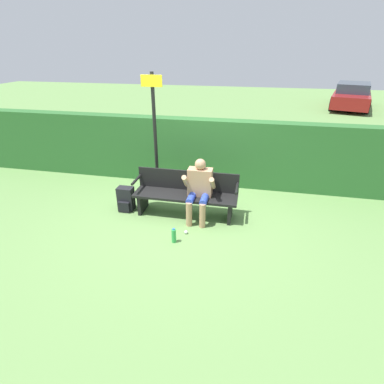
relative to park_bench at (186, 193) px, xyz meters
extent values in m
plane|color=#668E4C|center=(0.00, -0.07, -0.43)|extent=(40.00, 40.00, 0.00)
cube|color=#2D662D|center=(0.00, 1.52, 0.32)|extent=(12.00, 0.36, 1.49)
cube|color=black|center=(0.00, -0.07, -0.02)|extent=(1.94, 0.50, 0.05)
cube|color=black|center=(0.00, 0.16, 0.20)|extent=(1.94, 0.04, 0.39)
cube|color=black|center=(-0.85, -0.07, -0.24)|extent=(0.06, 0.45, 0.39)
cube|color=black|center=(0.85, -0.07, -0.24)|extent=(0.06, 0.45, 0.39)
cylinder|color=black|center=(-0.95, -0.07, 0.22)|extent=(0.05, 0.45, 0.05)
cylinder|color=black|center=(0.95, -0.07, 0.22)|extent=(0.05, 0.45, 0.05)
cube|color=tan|center=(0.27, -0.02, 0.26)|extent=(0.44, 0.22, 0.52)
sphere|color=tan|center=(0.27, -0.02, 0.61)|extent=(0.20, 0.20, 0.20)
cylinder|color=#2D47B7|center=(0.15, -0.22, 0.03)|extent=(0.13, 0.41, 0.13)
cylinder|color=#2D47B7|center=(0.39, -0.22, 0.03)|extent=(0.13, 0.41, 0.13)
cylinder|color=tan|center=(0.15, -0.42, -0.20)|extent=(0.11, 0.11, 0.46)
cylinder|color=tan|center=(0.39, -0.42, -0.20)|extent=(0.11, 0.11, 0.46)
cylinder|color=tan|center=(0.03, -0.14, 0.32)|extent=(0.09, 0.32, 0.32)
cylinder|color=tan|center=(0.51, -0.14, 0.32)|extent=(0.09, 0.32, 0.32)
cube|color=black|center=(-1.19, -0.09, -0.19)|extent=(0.30, 0.19, 0.47)
cube|color=black|center=(-1.19, -0.22, -0.31)|extent=(0.23, 0.07, 0.21)
cylinder|color=green|center=(0.01, -0.97, -0.31)|extent=(0.08, 0.08, 0.24)
cylinder|color=#2D66B2|center=(0.01, -0.97, -0.18)|extent=(0.04, 0.04, 0.02)
cylinder|color=black|center=(-0.78, 0.67, 0.82)|extent=(0.07, 0.07, 2.50)
cube|color=yellow|center=(-0.78, 0.63, 1.92)|extent=(0.41, 0.02, 0.21)
cube|color=maroon|center=(5.94, 12.36, 0.06)|extent=(2.79, 4.69, 0.59)
cube|color=#333D4C|center=(5.94, 12.36, 0.58)|extent=(1.98, 2.43, 0.44)
cylinder|color=black|center=(5.55, 13.88, -0.11)|extent=(0.34, 0.66, 0.63)
cylinder|color=black|center=(7.07, 13.46, -0.11)|extent=(0.34, 0.66, 0.63)
cylinder|color=black|center=(4.81, 11.26, -0.11)|extent=(0.34, 0.66, 0.63)
cylinder|color=black|center=(6.33, 10.83, -0.11)|extent=(0.34, 0.66, 0.63)
sphere|color=silver|center=(0.15, -0.70, -0.40)|extent=(0.06, 0.06, 0.06)
camera|label=1|loc=(1.13, -4.92, 2.51)|focal=28.00mm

